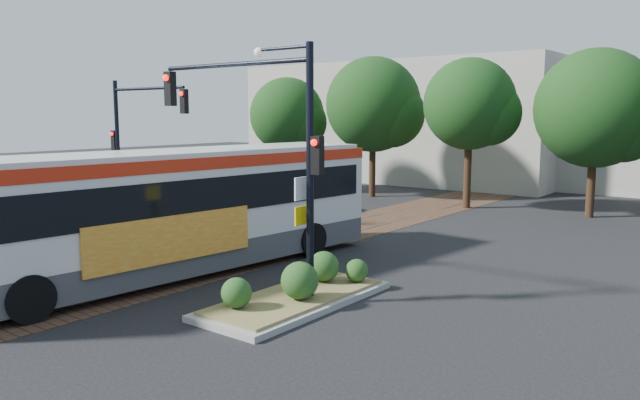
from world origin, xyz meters
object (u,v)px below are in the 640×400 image
Objects in this scene: traffic_island at (299,289)px; officer at (50,208)px; parked_car at (305,195)px; signal_pole_main at (270,131)px; signal_pole_left at (133,131)px; city_bus at (178,205)px.

traffic_island is 14.27m from officer.
traffic_island is at bearing -140.06° from parked_car.
signal_pole_main reaches higher than traffic_island.
signal_pole_main is (-0.96, 0.09, 3.83)m from traffic_island.
signal_pole_left is at bearing 158.55° from signal_pole_main.
signal_pole_main reaches higher than signal_pole_left.
signal_pole_left reaches higher than parked_car.
city_bus is 8.06× the size of officer.
signal_pole_main is 14.89m from parked_car.
city_bus is 10.05m from signal_pole_left.
signal_pole_main reaches higher than parked_car.
signal_pole_main is 1.24× the size of parked_car.
officer is 11.36m from parked_car.
city_bus reaches higher than parked_car.
signal_pole_left is (-13.19, 4.89, 3.54)m from traffic_island.
traffic_island is 0.87× the size of signal_pole_main.
officer is at bearing -106.45° from signal_pole_left.
city_bus reaches higher than traffic_island.
signal_pole_main is 13.14m from signal_pole_left.
officer is (-9.62, 1.45, -1.14)m from city_bus.
traffic_island is 0.87× the size of signal_pole_left.
parked_car is (-9.39, 11.87, 0.37)m from traffic_island.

